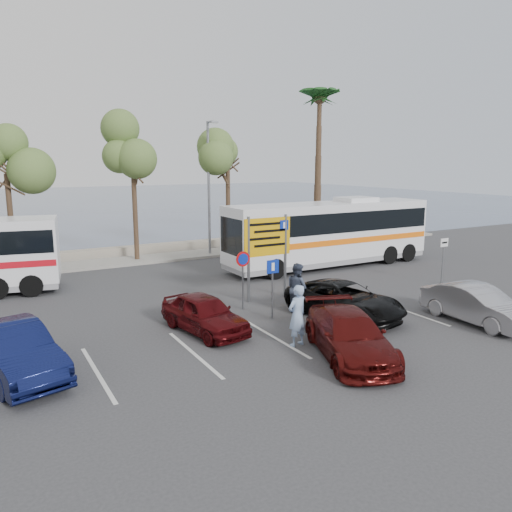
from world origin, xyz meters
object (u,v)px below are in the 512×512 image
direction_sign (267,243)px  coach_bus_right (329,235)px  car_red (204,313)px  street_lamp_right (209,181)px  pedestrian_near (297,315)px  car_maroon (350,335)px  car_blue (13,351)px  car_silver_b (477,304)px  pedestrian_far (297,288)px  suv_black (345,300)px

direction_sign → coach_bus_right: (6.50, 4.19, -0.66)m
direction_sign → coach_bus_right: size_ratio=0.29×
coach_bus_right → car_red: 12.50m
street_lamp_right → pedestrian_near: bearing=-104.3°
coach_bus_right → car_maroon: size_ratio=2.64×
car_blue → pedestrian_near: bearing=-26.9°
coach_bus_right → car_silver_b: coach_bus_right is taller
street_lamp_right → car_silver_b: bearing=-79.7°
pedestrian_far → car_maroon: bearing=166.4°
pedestrian_near → pedestrian_far: (2.01, 2.95, -0.02)m
street_lamp_right → car_red: bearing=-115.1°
car_maroon → pedestrian_near: (-0.86, 1.55, 0.33)m
car_silver_b → car_red: bearing=158.1°
suv_black → car_maroon: bearing=-139.6°
car_blue → car_maroon: bearing=-34.9°
car_red → pedestrian_near: size_ratio=1.94×
coach_bus_right → pedestrian_far: bearing=-135.2°
direction_sign → suv_black: size_ratio=0.76×
coach_bus_right → direction_sign: bearing=-147.2°
street_lamp_right → coach_bus_right: size_ratio=0.65×
street_lamp_right → car_maroon: bearing=-100.3°
car_silver_b → pedestrian_far: 6.56m
street_lamp_right → suv_black: street_lamp_right is taller
car_silver_b → pedestrian_near: size_ratio=2.09×
street_lamp_right → suv_black: size_ratio=1.69×
car_blue → car_red: (6.00, 0.83, -0.08)m
car_red → direction_sign: bearing=22.0°
coach_bus_right → suv_black: bearing=-123.9°
car_blue → car_red: car_blue is taller
car_blue → pedestrian_far: bearing=-7.7°
pedestrian_near → coach_bus_right: bearing=-144.4°
car_blue → pedestrian_far: (10.06, 1.13, 0.24)m
pedestrian_near → pedestrian_far: size_ratio=1.02×
pedestrian_near → pedestrian_far: bearing=-136.6°
direction_sign → pedestrian_far: (0.05, -2.20, -1.45)m
coach_bus_right → pedestrian_near: (-8.45, -9.34, -0.77)m
street_lamp_right → direction_sign: bearing=-100.9°
direction_sign → coach_bus_right: 7.76m
coach_bus_right → pedestrian_near: coach_bus_right is taller
street_lamp_right → direction_sign: 10.73m
coach_bus_right → pedestrian_far: 9.10m
car_maroon → pedestrian_near: 1.80m
car_silver_b → street_lamp_right: bearing=101.9°
car_red → pedestrian_far: size_ratio=1.97×
street_lamp_right → car_red: street_lamp_right is taller
coach_bus_right → car_silver_b: size_ratio=2.93×
car_maroon → pedestrian_near: pedestrian_near is taller
car_maroon → car_silver_b: size_ratio=1.11×
car_blue → suv_black: 11.31m
suv_black → pedestrian_far: 1.86m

